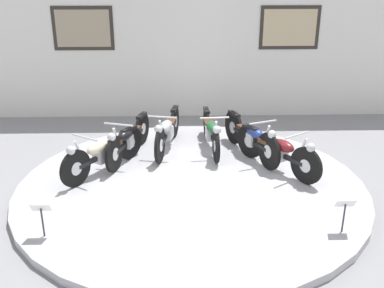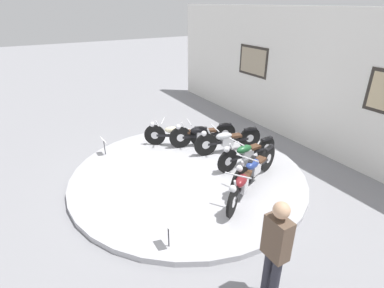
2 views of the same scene
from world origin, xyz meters
name	(u,v)px [view 1 (image 1 of 2)]	position (x,y,z in m)	size (l,w,h in m)	color
ground_plane	(191,189)	(0.00, 0.00, 0.00)	(60.00, 60.00, 0.00)	gray
display_platform	(191,186)	(0.00, 0.00, 0.06)	(5.76, 5.76, 0.12)	#ADADB2
back_wall	(187,36)	(0.00, 4.04, 1.95)	(14.00, 0.22, 3.90)	white
motorcycle_cream	(102,152)	(-1.53, 0.46, 0.51)	(1.17, 1.66, 0.79)	black
motorcycle_black	(128,138)	(-1.15, 1.11, 0.51)	(0.70, 1.93, 0.80)	black
motorcycle_silver	(167,130)	(-0.43, 1.49, 0.52)	(0.57, 1.98, 0.81)	black
motorcycle_green	(211,131)	(0.43, 1.49, 0.50)	(0.54, 1.96, 0.78)	black
motorcycle_blue	(251,136)	(1.15, 1.11, 0.52)	(0.79, 1.91, 0.81)	black
motorcycle_maroon	(278,150)	(1.53, 0.46, 0.51)	(1.17, 1.67, 0.79)	black
info_placard_front_left	(41,212)	(-2.02, -1.52, 0.49)	(0.26, 0.11, 0.51)	#333338
info_placard_front_centre	(345,208)	(2.02, -1.52, 0.49)	(0.26, 0.11, 0.51)	#333338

